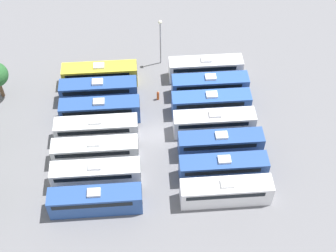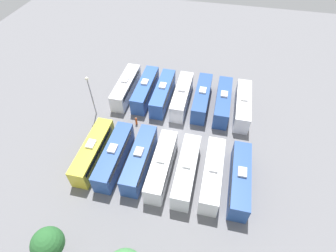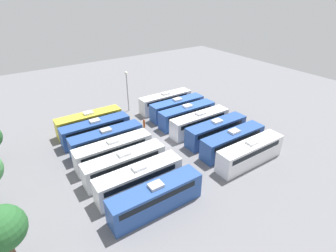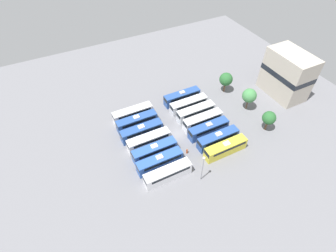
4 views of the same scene
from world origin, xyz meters
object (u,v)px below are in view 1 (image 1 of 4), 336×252
bus_3 (214,122)px  bus_13 (100,74)px  bus_11 (100,110)px  worker_person (158,95)px  bus_10 (96,129)px  light_pole (160,35)px  bus_8 (96,174)px  bus_5 (210,85)px  bus_6 (205,68)px  bus_2 (220,143)px  bus_0 (226,191)px  bus_9 (95,150)px  bus_4 (211,103)px  bus_1 (223,167)px  bus_7 (95,200)px  bus_12 (99,90)px

bus_3 → bus_13: same height
bus_11 → worker_person: bus_11 is taller
bus_10 → light_pole: light_pole is taller
bus_3 → light_pole: (14.93, 6.47, 3.75)m
bus_8 → bus_5: bearing=-48.0°
worker_person → bus_8: bearing=148.7°
bus_6 → bus_11: size_ratio=1.00×
bus_5 → bus_10: (-7.33, 16.61, 0.00)m
bus_2 → worker_person: 13.14m
bus_2 → worker_person: bearing=36.2°
bus_0 → worker_person: (18.10, 7.31, -1.06)m
bus_2 → worker_person: (10.57, 7.73, -1.06)m
bus_10 → worker_person: (6.81, -8.84, -1.06)m
bus_5 → bus_10: bearing=113.8°
bus_3 → bus_5: same height
bus_13 → bus_9: bearing=178.9°
bus_2 → bus_4: 7.50m
bus_5 → bus_6: 3.90m
bus_5 → bus_8: 22.17m
bus_2 → bus_11: 17.73m
bus_3 → bus_11: same height
bus_1 → bus_6: 18.91m
bus_3 → bus_11: (3.48, 15.84, 0.00)m
bus_0 → bus_10: 19.70m
bus_7 → worker_person: 20.20m
bus_3 → bus_9: 16.72m
bus_12 → bus_5: bearing=-90.6°
bus_5 → bus_8: size_ratio=1.00×
bus_1 → bus_4: size_ratio=1.00×
bus_6 → bus_7: 27.87m
bus_2 → bus_5: (11.08, -0.04, 0.00)m
bus_4 → bus_13: bearing=65.7°
worker_person → bus_7: bearing=154.5°
bus_10 → light_pole: size_ratio=1.36×
bus_1 → bus_3: (7.73, 0.11, 0.00)m
bus_5 → bus_0: bearing=178.6°
bus_1 → bus_2: same height
bus_1 → bus_12: same height
bus_13 → light_pole: (3.98, -9.55, 3.75)m
bus_13 → bus_12: bearing=178.3°
bus_11 → light_pole: light_pole is taller
bus_3 → bus_11: bearing=77.6°
bus_3 → worker_person: bearing=47.5°
bus_4 → bus_8: size_ratio=1.00×
bus_6 → bus_8: size_ratio=1.00×
bus_5 → bus_8: same height
bus_8 → bus_10: bearing=1.0°
bus_11 → bus_9: bearing=176.5°
bus_4 → bus_10: bearing=102.9°
worker_person → light_pole: light_pole is taller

